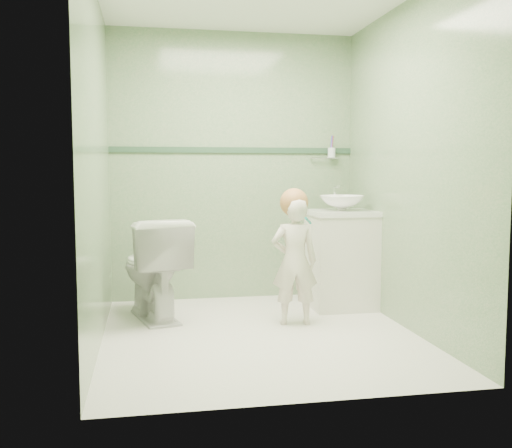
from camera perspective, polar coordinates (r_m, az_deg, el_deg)
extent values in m
plane|color=white|center=(4.24, 0.38, -10.73)|extent=(2.50, 2.50, 0.00)
cube|color=gray|center=(5.31, -2.18, 5.60)|extent=(2.20, 0.04, 2.40)
cube|color=gray|center=(2.86, 5.17, 5.83)|extent=(2.20, 0.04, 2.40)
cube|color=gray|center=(4.02, -15.28, 5.51)|extent=(0.04, 2.50, 2.40)
cube|color=gray|center=(4.42, 14.59, 5.49)|extent=(0.04, 2.50, 2.40)
cube|color=#2D4D36|center=(5.30, -2.17, 7.22)|extent=(2.20, 0.02, 0.05)
cube|color=silver|center=(5.03, 8.30, -3.58)|extent=(0.52, 0.50, 0.80)
cube|color=white|center=(4.99, 8.36, 1.08)|extent=(0.54, 0.52, 0.04)
imported|color=white|center=(4.98, 8.37, 2.05)|extent=(0.37, 0.37, 0.13)
cylinder|color=silver|center=(5.17, 7.66, 2.79)|extent=(0.03, 0.03, 0.18)
cylinder|color=silver|center=(5.12, 7.85, 3.66)|extent=(0.02, 0.12, 0.02)
cylinder|color=silver|center=(5.45, 6.72, 6.40)|extent=(0.26, 0.02, 0.02)
cylinder|color=silver|center=(5.45, 7.39, 6.92)|extent=(0.07, 0.07, 0.09)
cylinder|color=purple|center=(5.44, 7.41, 7.66)|extent=(0.01, 0.01, 0.17)
cylinder|color=#3739BF|center=(5.44, 7.35, 7.66)|extent=(0.01, 0.01, 0.17)
cylinder|color=red|center=(5.46, 7.45, 7.65)|extent=(0.01, 0.01, 0.17)
imported|color=white|center=(4.67, -10.02, -4.28)|extent=(0.63, 0.87, 0.80)
imported|color=silver|center=(4.43, 3.78, -3.67)|extent=(0.37, 0.27, 0.96)
sphere|color=#B27541|center=(4.41, 3.73, 2.12)|extent=(0.21, 0.21, 0.21)
cylinder|color=#16867C|center=(4.28, 5.11, 0.33)|extent=(0.09, 0.13, 0.06)
cube|color=white|center=(4.31, 4.22, 0.91)|extent=(0.03, 0.03, 0.02)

